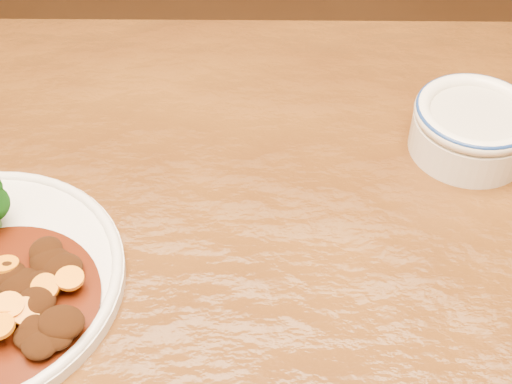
# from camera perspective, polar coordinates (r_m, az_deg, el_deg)

# --- Properties ---
(dining_table) EXTENTS (1.58, 1.04, 0.75)m
(dining_table) POSITION_cam_1_polar(r_m,az_deg,el_deg) (0.76, -3.48, -9.87)
(dining_table) COLOR #613611
(dining_table) RESTS_ON ground
(mince_stew) EXTENTS (0.19, 0.19, 0.03)m
(mince_stew) POSITION_cam_1_polar(r_m,az_deg,el_deg) (0.68, -19.51, -8.16)
(mince_stew) COLOR #4E1808
(mince_stew) RESTS_ON dinner_plate
(dip_bowl) EXTENTS (0.14, 0.14, 0.06)m
(dip_bowl) POSITION_cam_1_polar(r_m,az_deg,el_deg) (0.83, 16.94, 5.08)
(dip_bowl) COLOR white
(dip_bowl) RESTS_ON dining_table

